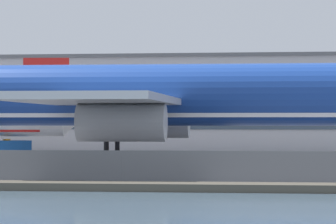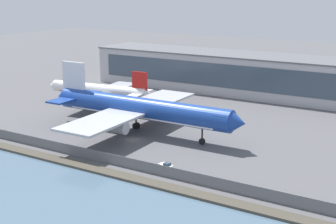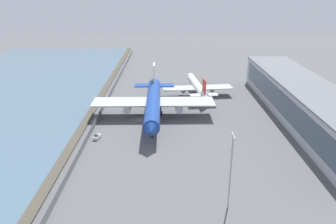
% 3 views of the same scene
% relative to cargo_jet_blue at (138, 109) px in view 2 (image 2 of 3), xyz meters
% --- Properties ---
extents(ground_plane, '(500.00, 500.00, 0.00)m').
position_rel_cargo_jet_blue_xyz_m(ground_plane, '(1.99, -5.72, -6.55)').
color(ground_plane, '#565659').
extents(shoreline_seawall, '(320.00, 3.00, 0.50)m').
position_rel_cargo_jet_blue_xyz_m(shoreline_seawall, '(1.99, -26.22, -6.30)').
color(shoreline_seawall, '#474238').
rests_on(shoreline_seawall, ground).
extents(perimeter_fence, '(280.00, 0.10, 2.39)m').
position_rel_cargo_jet_blue_xyz_m(perimeter_fence, '(1.99, -21.72, -5.36)').
color(perimeter_fence, slate).
rests_on(perimeter_fence, ground).
extents(cargo_jet_blue, '(57.21, 48.61, 17.17)m').
position_rel_cargo_jet_blue_xyz_m(cargo_jet_blue, '(0.00, 0.00, 0.00)').
color(cargo_jet_blue, '#193D93').
rests_on(cargo_jet_blue, ground).
extents(passenger_jet_white_red, '(39.41, 33.95, 11.77)m').
position_rel_cargo_jet_blue_xyz_m(passenger_jet_white_red, '(-28.94, 19.93, -2.06)').
color(passenger_jet_white_red, white).
rests_on(passenger_jet_white_red, ground).
extents(baggage_tug, '(3.53, 2.47, 1.80)m').
position_rel_cargo_jet_blue_xyz_m(baggage_tug, '(19.77, -18.73, -5.75)').
color(baggage_tug, white).
rests_on(baggage_tug, ground).
extents(ops_van, '(5.36, 4.91, 2.48)m').
position_rel_cargo_jet_blue_xyz_m(ops_van, '(-18.45, 20.37, -5.28)').
color(ops_van, '#19519E').
rests_on(ops_van, ground).
extents(terminal_building, '(113.15, 20.51, 14.13)m').
position_rel_cargo_jet_blue_xyz_m(terminal_building, '(3.46, 59.32, 0.52)').
color(terminal_building, '#B2B2B7').
rests_on(terminal_building, ground).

